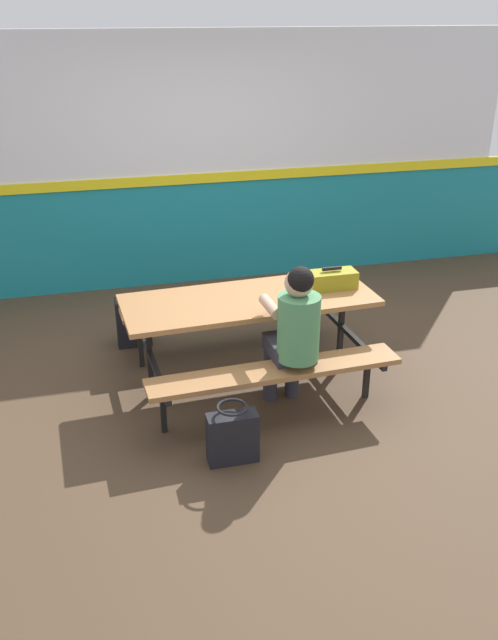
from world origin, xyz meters
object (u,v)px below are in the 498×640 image
Objects in this scene: picnic_table_main at (249,317)px; backpack_dark at (133,322)px; tote_bag_bright at (233,436)px; toolbox_grey at (331,280)px; student_nearer at (294,329)px.

backpack_dark is at bearing 132.49° from picnic_table_main.
picnic_table_main reaches higher than tote_bag_bright.
toolbox_grey reaches higher than backpack_dark.
backpack_dark is (-0.84, 0.92, -0.36)m from picnic_table_main.
student_nearer is 2.81× the size of tote_bag_bright.
toolbox_grey is at bearing -30.03° from backpack_dark.
picnic_table_main is at bearing 69.69° from tote_bag_bright.
toolbox_grey is 1.86m from backpack_dark.
picnic_table_main is 4.53× the size of backpack_dark.
toolbox_grey is at bearing 49.66° from student_nearer.
picnic_table_main is 1.14m from tote_bag_bright.
backpack_dark is (-1.03, 1.46, -0.49)m from student_nearer.
student_nearer is (0.19, -0.55, 0.13)m from picnic_table_main.
student_nearer is 2.74× the size of backpack_dark.
tote_bag_bright is (0.47, -1.92, -0.02)m from backpack_dark.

